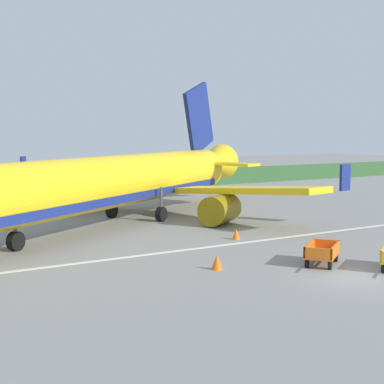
% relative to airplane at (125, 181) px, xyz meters
% --- Properties ---
extents(ground_plane, '(220.00, 220.00, 0.00)m').
position_rel_airplane_xyz_m(ground_plane, '(1.82, -20.65, -3.05)').
color(ground_plane, gray).
extents(grass_strip, '(220.00, 28.00, 0.06)m').
position_rel_airplane_xyz_m(grass_strip, '(1.82, 34.77, -3.02)').
color(grass_strip, '#3D7033').
rests_on(grass_strip, ground).
extents(apron_stripe, '(120.00, 0.36, 0.01)m').
position_rel_airplane_xyz_m(apron_stripe, '(1.82, -11.02, -3.05)').
color(apron_stripe, silver).
rests_on(apron_stripe, ground).
extents(airplane, '(33.56, 28.12, 11.34)m').
position_rel_airplane_xyz_m(airplane, '(0.00, 0.00, 0.00)').
color(airplane, yellow).
rests_on(airplane, ground).
extents(baggage_cart_second_in_row, '(3.32, 2.67, 1.07)m').
position_rel_airplane_xyz_m(baggage_cart_second_in_row, '(2.54, -17.76, -2.45)').
color(baggage_cart_second_in_row, orange).
rests_on(baggage_cart_second_in_row, ground).
extents(traffic_cone_near_plane, '(0.51, 0.51, 0.67)m').
position_rel_airplane_xyz_m(traffic_cone_near_plane, '(2.93, -9.87, -2.72)').
color(traffic_cone_near_plane, orange).
rests_on(traffic_cone_near_plane, ground).
extents(traffic_cone_mid_apron, '(0.57, 0.57, 0.75)m').
position_rel_airplane_xyz_m(traffic_cone_mid_apron, '(-2.58, -15.85, -2.68)').
color(traffic_cone_mid_apron, orange).
rests_on(traffic_cone_mid_apron, ground).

